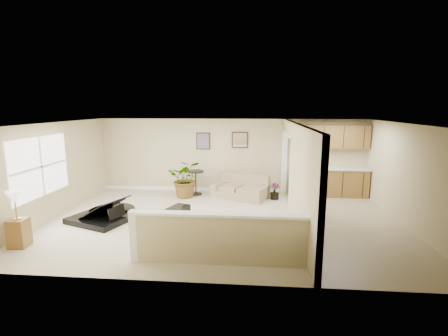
# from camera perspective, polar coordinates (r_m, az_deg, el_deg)

# --- Properties ---
(floor) EXTENTS (9.00, 9.00, 0.00)m
(floor) POSITION_cam_1_polar(r_m,az_deg,el_deg) (8.47, -0.11, -9.31)
(floor) COLOR beige
(floor) RESTS_ON ground
(back_wall) EXTENTS (9.00, 0.04, 2.50)m
(back_wall) POSITION_cam_1_polar(r_m,az_deg,el_deg) (11.07, 1.23, 2.16)
(back_wall) COLOR #C7B688
(back_wall) RESTS_ON floor
(front_wall) EXTENTS (9.00, 0.04, 2.50)m
(front_wall) POSITION_cam_1_polar(r_m,az_deg,el_deg) (5.25, -2.97, -7.69)
(front_wall) COLOR #C7B688
(front_wall) RESTS_ON floor
(left_wall) EXTENTS (0.04, 6.00, 2.50)m
(left_wall) POSITION_cam_1_polar(r_m,az_deg,el_deg) (9.62, -27.89, -0.42)
(left_wall) COLOR #C7B688
(left_wall) RESTS_ON floor
(right_wall) EXTENTS (0.04, 6.00, 2.50)m
(right_wall) POSITION_cam_1_polar(r_m,az_deg,el_deg) (8.95, 29.95, -1.37)
(right_wall) COLOR #C7B688
(right_wall) RESTS_ON floor
(ceiling) EXTENTS (9.00, 6.00, 0.04)m
(ceiling) POSITION_cam_1_polar(r_m,az_deg,el_deg) (7.97, -0.12, 7.83)
(ceiling) COLOR white
(ceiling) RESTS_ON back_wall
(kitchen_vinyl) EXTENTS (2.70, 6.00, 0.01)m
(kitchen_vinyl) POSITION_cam_1_polar(r_m,az_deg,el_deg) (8.80, 21.08, -9.26)
(kitchen_vinyl) COLOR #978A66
(kitchen_vinyl) RESTS_ON floor
(interior_partition) EXTENTS (0.18, 5.99, 2.50)m
(interior_partition) POSITION_cam_1_polar(r_m,az_deg,el_deg) (8.43, 12.33, -1.05)
(interior_partition) COLOR #C7B688
(interior_partition) RESTS_ON floor
(pony_half_wall) EXTENTS (3.42, 0.22, 1.00)m
(pony_half_wall) POSITION_cam_1_polar(r_m,az_deg,el_deg) (6.15, -1.29, -12.13)
(pony_half_wall) COLOR #C7B688
(pony_half_wall) RESTS_ON floor
(left_window) EXTENTS (0.05, 2.15, 1.45)m
(left_window) POSITION_cam_1_polar(r_m,az_deg,el_deg) (9.17, -29.59, 0.20)
(left_window) COLOR white
(left_window) RESTS_ON left_wall
(wall_art_left) EXTENTS (0.48, 0.04, 0.58)m
(wall_art_left) POSITION_cam_1_polar(r_m,az_deg,el_deg) (11.08, -3.69, 4.76)
(wall_art_left) COLOR #3E2616
(wall_art_left) RESTS_ON back_wall
(wall_mirror) EXTENTS (0.55, 0.04, 0.55)m
(wall_mirror) POSITION_cam_1_polar(r_m,az_deg,el_deg) (10.96, 2.80, 4.96)
(wall_mirror) COLOR #3E2616
(wall_mirror) RESTS_ON back_wall
(kitchen_cabinets) EXTENTS (2.36, 0.65, 2.33)m
(kitchen_cabinets) POSITION_cam_1_polar(r_m,az_deg,el_deg) (11.14, 17.74, -0.29)
(kitchen_cabinets) COLOR brown
(kitchen_cabinets) RESTS_ON floor
(piano) EXTENTS (1.97, 1.94, 1.33)m
(piano) POSITION_cam_1_polar(r_m,az_deg,el_deg) (9.02, -20.78, -5.07)
(piano) COLOR black
(piano) RESTS_ON floor
(piano_bench) EXTENTS (0.60, 0.82, 0.49)m
(piano_bench) POSITION_cam_1_polar(r_m,az_deg,el_deg) (8.09, -8.34, -8.56)
(piano_bench) COLOR black
(piano_bench) RESTS_ON floor
(loveseat) EXTENTS (2.06, 1.57, 0.97)m
(loveseat) POSITION_cam_1_polar(r_m,az_deg,el_deg) (10.54, 2.87, -3.18)
(loveseat) COLOR #9C8D63
(loveseat) RESTS_ON floor
(accent_table) EXTENTS (0.56, 0.56, 0.81)m
(accent_table) POSITION_cam_1_polar(r_m,az_deg,el_deg) (10.85, -4.98, -2.00)
(accent_table) COLOR black
(accent_table) RESTS_ON floor
(palm_plant) EXTENTS (1.18, 1.05, 1.22)m
(palm_plant) POSITION_cam_1_polar(r_m,az_deg,el_deg) (10.56, -6.64, -1.92)
(palm_plant) COLOR black
(palm_plant) RESTS_ON floor
(small_plant) EXTENTS (0.33, 0.33, 0.52)m
(small_plant) POSITION_cam_1_polar(r_m,az_deg,el_deg) (10.44, 8.89, -4.28)
(small_plant) COLOR black
(small_plant) RESTS_ON floor
(lamp_stand) EXTENTS (0.38, 0.38, 1.20)m
(lamp_stand) POSITION_cam_1_polar(r_m,az_deg,el_deg) (8.10, -32.54, -8.22)
(lamp_stand) COLOR brown
(lamp_stand) RESTS_ON floor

